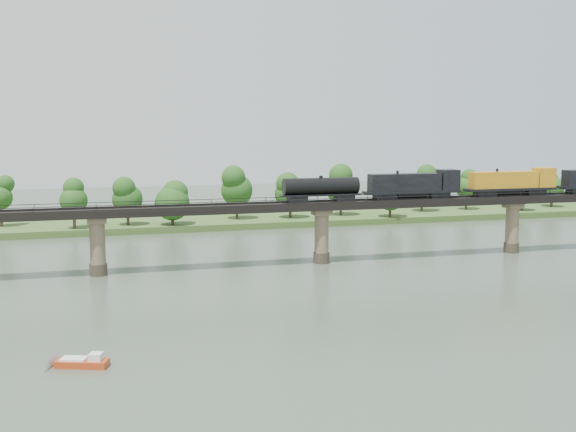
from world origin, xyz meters
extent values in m
plane|color=#384637|center=(0.00, 0.00, 0.00)|extent=(400.00, 400.00, 0.00)
cube|color=#355321|center=(0.00, 85.00, 0.80)|extent=(300.00, 24.00, 1.60)
cylinder|color=#473A2D|center=(-40.00, 30.00, 1.00)|extent=(3.00, 3.00, 2.00)
cylinder|color=#826D55|center=(-40.00, 30.00, 5.50)|extent=(2.60, 2.60, 9.00)
cube|color=#826D55|center=(-40.00, 30.00, 9.50)|extent=(3.20, 3.20, 1.00)
cylinder|color=#473A2D|center=(0.00, 30.00, 1.00)|extent=(3.00, 3.00, 2.00)
cylinder|color=#826D55|center=(0.00, 30.00, 5.50)|extent=(2.60, 2.60, 9.00)
cube|color=#826D55|center=(0.00, 30.00, 9.50)|extent=(3.20, 3.20, 1.00)
cylinder|color=#473A2D|center=(40.00, 30.00, 1.00)|extent=(3.00, 3.00, 2.00)
cylinder|color=#826D55|center=(40.00, 30.00, 5.50)|extent=(2.60, 2.60, 9.00)
cube|color=#826D55|center=(40.00, 30.00, 9.50)|extent=(3.20, 3.20, 1.00)
cube|color=black|center=(0.00, 30.00, 10.75)|extent=(220.00, 5.00, 1.50)
cube|color=black|center=(0.00, 29.25, 11.58)|extent=(220.00, 0.12, 0.16)
cube|color=black|center=(0.00, 30.75, 11.58)|extent=(220.00, 0.12, 0.16)
cube|color=black|center=(0.00, 27.60, 12.20)|extent=(220.00, 0.10, 0.10)
cube|color=black|center=(0.00, 32.40, 12.20)|extent=(220.00, 0.10, 0.10)
cube|color=black|center=(0.00, 27.60, 11.85)|extent=(0.08, 0.08, 0.70)
cube|color=black|center=(0.00, 32.40, 11.85)|extent=(0.08, 0.08, 0.70)
cylinder|color=#382619|center=(-60.94, 84.18, 3.46)|extent=(0.70, 0.70, 3.71)
sphere|color=#1A4513|center=(-60.94, 84.18, 8.41)|extent=(5.67, 5.67, 5.67)
cylinder|color=#382619|center=(-44.43, 76.31, 3.35)|extent=(0.70, 0.70, 3.51)
sphere|color=#1A4513|center=(-44.43, 76.31, 8.03)|extent=(6.31, 6.31, 6.31)
sphere|color=#1A4513|center=(-44.43, 76.31, 10.96)|extent=(4.73, 4.73, 4.73)
cylinder|color=#382619|center=(-32.24, 78.84, 3.27)|extent=(0.70, 0.70, 3.34)
sphere|color=#1A4513|center=(-32.24, 78.84, 7.73)|extent=(7.18, 7.18, 7.18)
sphere|color=#1A4513|center=(-32.24, 78.84, 10.52)|extent=(5.39, 5.39, 5.39)
cylinder|color=#382619|center=(-22.01, 76.15, 3.01)|extent=(0.70, 0.70, 2.83)
sphere|color=#1A4513|center=(-22.01, 76.15, 6.78)|extent=(8.26, 8.26, 8.26)
sphere|color=#1A4513|center=(-22.01, 76.15, 9.14)|extent=(6.19, 6.19, 6.19)
cylinder|color=#382619|center=(-5.04, 82.68, 3.58)|extent=(0.70, 0.70, 3.96)
sphere|color=#1A4513|center=(-5.04, 82.68, 8.87)|extent=(8.07, 8.07, 8.07)
sphere|color=#1A4513|center=(-5.04, 82.68, 12.17)|extent=(6.05, 6.05, 6.05)
cylinder|color=#382619|center=(8.52, 81.14, 3.23)|extent=(0.70, 0.70, 3.27)
sphere|color=#1A4513|center=(8.52, 81.14, 7.59)|extent=(8.03, 8.03, 8.03)
sphere|color=#1A4513|center=(8.52, 81.14, 10.31)|extent=(6.02, 6.02, 6.02)
cylinder|color=#382619|center=(22.65, 82.31, 3.56)|extent=(0.70, 0.70, 3.92)
sphere|color=#1A4513|center=(22.65, 82.31, 8.79)|extent=(8.29, 8.29, 8.29)
sphere|color=#1A4513|center=(22.65, 82.31, 12.05)|extent=(6.21, 6.21, 6.21)
cylinder|color=#382619|center=(33.59, 75.35, 3.11)|extent=(0.70, 0.70, 3.02)
sphere|color=#1A4513|center=(33.59, 75.35, 7.15)|extent=(7.74, 7.74, 7.74)
sphere|color=#1A4513|center=(33.59, 75.35, 9.67)|extent=(5.80, 5.80, 5.80)
cylinder|color=#382619|center=(46.81, 84.03, 3.50)|extent=(0.70, 0.70, 3.80)
sphere|color=#1A4513|center=(46.81, 84.03, 8.56)|extent=(7.47, 7.47, 7.47)
sphere|color=#1A4513|center=(46.81, 84.03, 11.73)|extent=(5.60, 5.60, 5.60)
cylinder|color=#382619|center=(60.48, 84.26, 3.29)|extent=(0.70, 0.70, 3.38)
sphere|color=#1A4513|center=(60.48, 84.26, 7.80)|extent=(6.23, 6.23, 6.23)
sphere|color=#1A4513|center=(60.48, 84.26, 10.62)|extent=(4.67, 4.67, 4.67)
cylinder|color=#382619|center=(74.35, 78.39, 2.99)|extent=(0.70, 0.70, 2.77)
sphere|color=#1A4513|center=(74.35, 78.39, 6.68)|extent=(7.04, 7.04, 7.04)
sphere|color=#1A4513|center=(74.35, 78.39, 8.99)|extent=(5.28, 5.28, 5.28)
cylinder|color=#382619|center=(87.62, 83.57, 3.07)|extent=(0.70, 0.70, 2.94)
sphere|color=#1A4513|center=(87.62, 83.57, 7.00)|extent=(6.73, 6.73, 6.73)
sphere|color=#1A4513|center=(87.62, 83.57, 9.45)|extent=(5.05, 5.05, 5.05)
cube|color=black|center=(44.75, 30.00, 12.06)|extent=(4.04, 2.42, 1.11)
cube|color=black|center=(33.64, 30.00, 12.06)|extent=(4.04, 2.42, 1.11)
cube|color=black|center=(39.19, 30.00, 12.76)|extent=(19.18, 3.03, 0.50)
cube|color=orange|center=(37.68, 30.00, 14.63)|extent=(14.13, 2.73, 3.23)
cube|color=orange|center=(46.76, 30.00, 14.93)|extent=(3.63, 3.03, 3.84)
cylinder|color=black|center=(39.19, 30.00, 12.21)|extent=(6.06, 1.41, 1.41)
cube|color=black|center=(23.54, 30.00, 12.06)|extent=(4.04, 2.42, 1.11)
cube|color=black|center=(12.44, 30.00, 12.06)|extent=(4.04, 2.42, 1.11)
cube|color=black|center=(17.99, 30.00, 12.76)|extent=(19.18, 3.03, 0.50)
cube|color=black|center=(16.48, 30.00, 14.63)|extent=(14.13, 2.73, 3.23)
cube|color=black|center=(25.56, 30.00, 14.93)|extent=(3.63, 3.03, 3.84)
cylinder|color=black|center=(17.99, 30.00, 12.21)|extent=(6.06, 1.41, 1.41)
cube|color=black|center=(4.36, 30.00, 12.06)|extent=(3.53, 2.22, 1.11)
cube|color=black|center=(-4.72, 30.00, 12.06)|extent=(3.53, 2.22, 1.11)
cube|color=black|center=(-0.18, 30.00, 12.71)|extent=(15.14, 2.42, 0.30)
cylinder|color=black|center=(-0.18, 30.00, 14.33)|extent=(14.13, 3.03, 3.03)
cylinder|color=black|center=(-0.18, 30.00, 15.94)|extent=(0.71, 0.71, 0.50)
cube|color=#B63914|center=(-42.58, -17.26, 0.39)|extent=(5.86, 3.77, 0.77)
cube|color=white|center=(-43.41, -16.96, 0.83)|extent=(3.05, 2.47, 0.28)
cube|color=white|center=(-41.13, -17.80, 1.16)|extent=(1.70, 1.70, 0.77)
camera|label=1|loc=(-41.47, -94.76, 26.03)|focal=45.00mm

